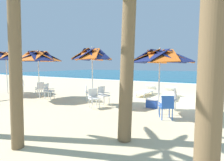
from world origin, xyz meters
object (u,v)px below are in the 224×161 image
Objects in this scene: plastic_chair_2 at (89,92)px; plastic_chair_7 at (21,85)px; plastic_chair_1 at (172,98)px; sun_lounger_1 at (169,93)px; plastic_chair_6 at (48,90)px; sun_lounger_2 at (146,91)px; plastic_chair_3 at (103,94)px; beach_umbrella_2 at (38,57)px; palm_tree_3 at (128,32)px; sun_lounger_0 at (207,95)px; plastic_chair_5 at (40,88)px; beach_umbrella_1 at (92,55)px; beach_umbrella_0 at (160,57)px; cooler_box at (152,103)px; plastic_chair_0 at (167,105)px; beach_umbrella_3 at (6,56)px; plastic_chair_4 at (94,97)px.

plastic_chair_7 is (-5.89, 0.05, 0.00)m from plastic_chair_2.
plastic_chair_1 is 0.40× the size of sun_lounger_1.
plastic_chair_6 is at bearing -10.59° from plastic_chair_7.
plastic_chair_7 is 0.39× the size of sun_lounger_2.
beach_umbrella_2 is at bearing -171.48° from plastic_chair_3.
plastic_chair_6 is at bearing 156.52° from palm_tree_3.
sun_lounger_0 is (4.44, 3.58, -0.22)m from plastic_chair_3.
plastic_chair_3 is at bearing -106.93° from sun_lounger_2.
plastic_chair_1 reaches higher than sun_lounger_0.
plastic_chair_5 is at bearing -179.85° from plastic_chair_3.
palm_tree_3 is (3.06, -2.74, 0.35)m from beach_umbrella_1.
beach_umbrella_2 is (-3.44, -0.34, -0.01)m from beach_umbrella_1.
plastic_chair_1 is 0.19× the size of palm_tree_3.
beach_umbrella_1 is 3.21× the size of plastic_chair_3.
plastic_chair_6 is at bearing -148.86° from sun_lounger_1.
beach_umbrella_0 reaches higher than sun_lounger_0.
plastic_chair_1 is at bearing 81.59° from palm_tree_3.
beach_umbrella_2 is 6.69m from sun_lounger_2.
plastic_chair_7 is at bearing -178.69° from cooler_box.
plastic_chair_0 is at bearing -15.14° from plastic_chair_2.
plastic_chair_0 reaches higher than sun_lounger_1.
plastic_chair_7 is (-6.93, 0.28, 0.00)m from plastic_chair_3.
beach_umbrella_2 is at bearing 177.33° from plastic_chair_0.
plastic_chair_5 is at bearing -176.05° from plastic_chair_2.
plastic_chair_1 is 0.40× the size of sun_lounger_0.
beach_umbrella_3 reaches higher than sun_lounger_1.
sun_lounger_1 is at bearing 39.77° from plastic_chair_2.
plastic_chair_2 is 3.51m from beach_umbrella_2.
plastic_chair_1 is 7.70m from plastic_chair_5.
plastic_chair_1 is 7.34m from beach_umbrella_2.
plastic_chair_2 is 1.06m from plastic_chair_3.
plastic_chair_2 reaches higher than sun_lounger_2.
plastic_chair_7 is at bearing -163.78° from sun_lounger_0.
sun_lounger_1 is (2.50, 3.99, -0.22)m from plastic_chair_4.
plastic_chair_4 is at bearing -50.43° from beach_umbrella_1.
cooler_box is at bearing -94.95° from sun_lounger_1.
beach_umbrella_0 is 0.92× the size of beach_umbrella_1.
beach_umbrella_0 is at bearing 128.40° from plastic_chair_0.
beach_umbrella_0 is 3.29m from plastic_chair_4.
plastic_chair_1 is 1.00× the size of plastic_chair_2.
plastic_chair_1 is 4.17m from plastic_chair_2.
beach_umbrella_3 is at bearing 177.79° from plastic_chair_0.
plastic_chair_1 is 1.00× the size of plastic_chair_7.
beach_umbrella_0 is 1.98m from plastic_chair_1.
sun_lounger_1 is at bearing -9.56° from sun_lounger_2.
plastic_chair_4 and plastic_chair_6 have the same top height.
cooler_box is at bearing 4.19° from plastic_chair_5.
sun_lounger_0 is (4.89, 3.83, -2.09)m from beach_umbrella_1.
beach_umbrella_0 reaches higher than plastic_chair_0.
beach_umbrella_3 is (-6.09, -0.75, 1.96)m from plastic_chair_2.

